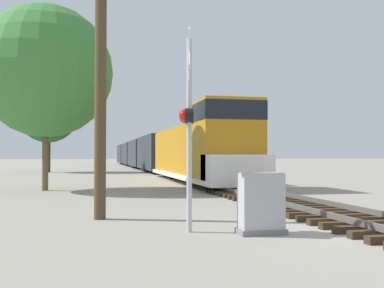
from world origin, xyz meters
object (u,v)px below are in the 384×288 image
object	(u,v)px
tree_far_right	(46,71)
tree_mid_background	(48,112)
freight_train	(146,154)
utility_pole	(101,44)
crossing_signal_near	(188,120)
relay_cabinet	(261,204)

from	to	relation	value
tree_far_right	tree_mid_background	xyz separation A→B (m)	(-2.09, 24.29, 0.20)
freight_train	tree_far_right	xyz separation A→B (m)	(-8.70, -32.31, 3.91)
freight_train	utility_pole	world-z (taller)	utility_pole
crossing_signal_near	relay_cabinet	world-z (taller)	crossing_signal_near
freight_train	tree_mid_background	xyz separation A→B (m)	(-10.80, -8.02, 4.11)
freight_train	crossing_signal_near	world-z (taller)	crossing_signal_near
crossing_signal_near	relay_cabinet	xyz separation A→B (m)	(1.51, -0.60, -1.87)
freight_train	crossing_signal_near	bearing A→B (deg)	-95.51
freight_train	tree_far_right	bearing A→B (deg)	-105.07
relay_cabinet	tree_mid_background	bearing A→B (deg)	101.81
relay_cabinet	freight_train	bearing A→B (deg)	86.43
utility_pole	crossing_signal_near	bearing A→B (deg)	-52.76
utility_pole	relay_cabinet	bearing A→B (deg)	-42.26
utility_pole	tree_far_right	distance (m)	10.88
relay_cabinet	utility_pole	size ratio (longest dim) A/B	0.14
freight_train	relay_cabinet	world-z (taller)	freight_train
tree_mid_background	utility_pole	bearing A→B (deg)	-82.59
relay_cabinet	utility_pole	xyz separation A→B (m)	(-3.40, 3.09, 4.08)
tree_mid_background	tree_far_right	bearing A→B (deg)	-85.07
relay_cabinet	tree_mid_background	distance (m)	39.12
utility_pole	tree_mid_background	world-z (taller)	utility_pole
tree_far_right	tree_mid_background	distance (m)	24.38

